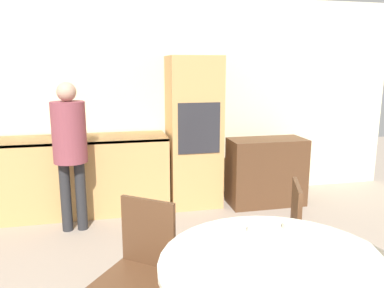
{
  "coord_description": "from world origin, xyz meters",
  "views": [
    {
      "loc": [
        -0.58,
        0.01,
        1.72
      ],
      "look_at": [
        0.06,
        2.87,
        1.12
      ],
      "focal_mm": 35.0,
      "sensor_mm": 36.0,
      "label": 1
    }
  ],
  "objects": [
    {
      "name": "chair_far_right",
      "position": [
        0.61,
        2.35,
        0.52
      ],
      "size": [
        0.52,
        0.52,
        0.91
      ],
      "rotation": [
        0.0,
        0.0,
        4.34
      ],
      "color": "#51331E",
      "rests_on": "ground_plane"
    },
    {
      "name": "wall_back",
      "position": [
        0.0,
        4.83,
        1.3
      ],
      "size": [
        6.75,
        0.05,
        2.6
      ],
      "color": "beige",
      "rests_on": "ground_plane"
    },
    {
      "name": "oven_unit",
      "position": [
        0.45,
        4.49,
        0.93
      ],
      "size": [
        0.63,
        0.59,
        1.86
      ],
      "color": "tan",
      "rests_on": "ground_plane"
    },
    {
      "name": "chair_far_left",
      "position": [
        -0.42,
        2.16,
        0.52
      ],
      "size": [
        0.56,
        0.56,
        0.91
      ],
      "rotation": [
        0.0,
        0.0,
        5.64
      ],
      "color": "#51331E",
      "rests_on": "ground_plane"
    },
    {
      "name": "bowl_centre",
      "position": [
        0.47,
        1.93,
        0.79
      ],
      "size": [
        0.12,
        0.12,
        0.04
      ],
      "color": "beige",
      "rests_on": "dining_table"
    },
    {
      "name": "cup",
      "position": [
        0.22,
        1.91,
        0.81
      ],
      "size": [
        0.07,
        0.07,
        0.08
      ],
      "color": "white",
      "rests_on": "dining_table"
    },
    {
      "name": "kitchen_counter",
      "position": [
        -1.22,
        4.49,
        0.47
      ],
      "size": [
        2.62,
        0.6,
        0.91
      ],
      "color": "tan",
      "rests_on": "ground_plane"
    },
    {
      "name": "sideboard",
      "position": [
        1.34,
        4.27,
        0.42
      ],
      "size": [
        0.95,
        0.45,
        0.84
      ],
      "color": "#51331E",
      "rests_on": "ground_plane"
    },
    {
      "name": "person_standing",
      "position": [
        -0.98,
        3.97,
        0.97
      ],
      "size": [
        0.34,
        0.34,
        1.58
      ],
      "color": "#262628",
      "rests_on": "ground_plane"
    }
  ]
}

